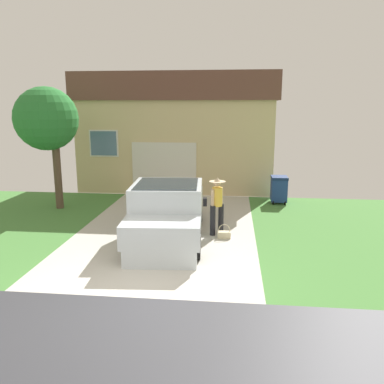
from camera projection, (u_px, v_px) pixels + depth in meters
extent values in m
cube|color=#BAB6AA|center=(168.00, 229.00, 11.98)|extent=(5.20, 9.00, 0.06)
cube|color=silver|center=(169.00, 228.00, 11.29)|extent=(2.05, 5.12, 0.42)
cube|color=silver|center=(167.00, 205.00, 10.73)|extent=(1.99, 2.06, 1.16)
cube|color=#1E2833|center=(167.00, 192.00, 10.66)|extent=(1.76, 1.89, 0.49)
cube|color=silver|center=(161.00, 232.00, 9.29)|extent=(1.94, 1.25, 0.57)
cube|color=black|center=(174.00, 206.00, 12.74)|extent=(1.99, 2.06, 0.06)
cube|color=silver|center=(201.00, 200.00, 12.66)|extent=(0.19, 1.94, 0.52)
cube|color=silver|center=(146.00, 199.00, 12.73)|extent=(0.19, 1.94, 0.52)
cube|color=silver|center=(176.00, 193.00, 13.61)|extent=(1.87, 0.18, 0.52)
cube|color=black|center=(205.00, 202.00, 9.97)|extent=(0.11, 0.19, 0.20)
cylinder|color=black|center=(195.00, 243.00, 9.49)|extent=(0.31, 0.82, 0.80)
cylinder|color=#9E9EA3|center=(195.00, 243.00, 9.49)|extent=(0.31, 0.46, 0.44)
cylinder|color=black|center=(130.00, 242.00, 9.55)|extent=(0.31, 0.82, 0.80)
cylinder|color=#9E9EA3|center=(130.00, 242.00, 9.55)|extent=(0.31, 0.46, 0.44)
cylinder|color=black|center=(198.00, 210.00, 12.53)|extent=(0.31, 0.82, 0.80)
cylinder|color=#9E9EA3|center=(198.00, 210.00, 12.53)|extent=(0.31, 0.46, 0.44)
cylinder|color=black|center=(148.00, 209.00, 12.59)|extent=(0.31, 0.82, 0.80)
cylinder|color=#9E9EA3|center=(148.00, 209.00, 12.59)|extent=(0.31, 0.46, 0.44)
cylinder|color=black|center=(221.00, 218.00, 11.41)|extent=(0.16, 0.16, 0.87)
cylinder|color=black|center=(213.00, 220.00, 11.21)|extent=(0.16, 0.16, 0.87)
cylinder|color=gold|center=(217.00, 197.00, 11.17)|extent=(0.29, 0.29, 0.54)
cylinder|color=tan|center=(221.00, 198.00, 11.29)|extent=(0.09, 0.09, 0.63)
cylinder|color=tan|center=(213.00, 200.00, 11.07)|extent=(0.09, 0.09, 0.63)
sphere|color=tan|center=(217.00, 183.00, 11.08)|extent=(0.21, 0.21, 0.21)
cylinder|color=#D1B78E|center=(217.00, 181.00, 11.07)|extent=(0.47, 0.47, 0.01)
cone|color=#D1B78E|center=(217.00, 179.00, 11.06)|extent=(0.22, 0.22, 0.11)
cube|color=beige|center=(224.00, 235.00, 11.04)|extent=(0.37, 0.21, 0.18)
torus|color=beige|center=(224.00, 230.00, 11.01)|extent=(0.33, 0.02, 0.33)
cube|color=#CFB887|center=(182.00, 142.00, 18.99)|extent=(8.28, 6.08, 3.88)
cube|color=brown|center=(181.00, 89.00, 18.46)|extent=(8.61, 6.33, 1.14)
cube|color=silver|center=(164.00, 169.00, 16.22)|extent=(2.68, 0.06, 2.20)
cube|color=slate|center=(104.00, 143.00, 16.26)|extent=(1.10, 0.05, 1.00)
cube|color=silver|center=(104.00, 143.00, 16.28)|extent=(1.23, 0.02, 1.12)
cylinder|color=brown|center=(58.00, 174.00, 14.07)|extent=(0.27, 0.27, 2.49)
sphere|color=#2A7632|center=(46.00, 119.00, 13.62)|extent=(2.21, 2.21, 2.21)
sphere|color=#2A7632|center=(50.00, 122.00, 13.99)|extent=(1.93, 1.93, 1.93)
cube|color=navy|center=(279.00, 190.00, 14.95)|extent=(0.58, 0.68, 0.85)
cube|color=navy|center=(279.00, 178.00, 14.84)|extent=(0.60, 0.71, 0.10)
cylinder|color=black|center=(273.00, 202.00, 14.80)|extent=(0.05, 0.18, 0.18)
cylinder|color=black|center=(285.00, 202.00, 14.75)|extent=(0.05, 0.18, 0.18)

